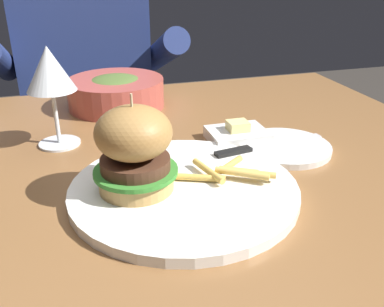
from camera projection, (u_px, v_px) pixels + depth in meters
name	position (u px, v px, depth m)	size (l,w,h in m)	color
dining_table	(145.00, 219.00, 0.69)	(1.11, 0.85, 0.74)	brown
main_plate	(184.00, 190.00, 0.57)	(0.30, 0.30, 0.01)	white
burger_sandwich	(134.00, 149.00, 0.54)	(0.11, 0.11, 0.13)	tan
fries_pile	(228.00, 172.00, 0.58)	(0.13, 0.09, 0.02)	gold
wine_glass	(50.00, 72.00, 0.67)	(0.08, 0.08, 0.16)	silver
bread_plate	(285.00, 147.00, 0.70)	(0.15, 0.15, 0.01)	white
table_knife	(260.00, 148.00, 0.68)	(0.20, 0.05, 0.01)	silver
butter_dish	(237.00, 135.00, 0.73)	(0.10, 0.08, 0.04)	white
soup_bowl	(114.00, 92.00, 0.89)	(0.20, 0.20, 0.07)	#B24C42
diner_person	(91.00, 121.00, 1.32)	(0.51, 0.36, 1.18)	#282833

